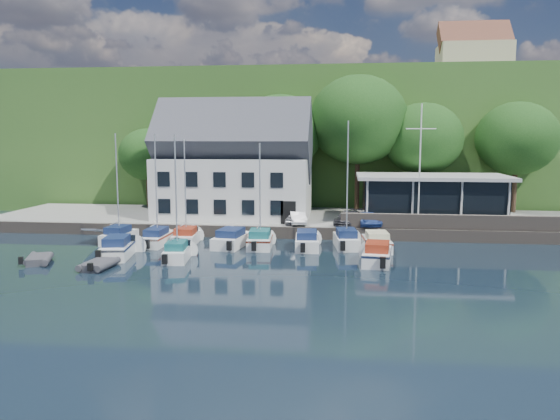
# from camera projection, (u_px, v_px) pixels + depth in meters

# --- Properties ---
(ground) EXTENTS (180.00, 180.00, 0.00)m
(ground) POSITION_uv_depth(u_px,v_px,m) (292.00, 271.00, 34.70)
(ground) COLOR black
(ground) RESTS_ON ground
(quay) EXTENTS (60.00, 13.00, 1.00)m
(quay) POSITION_uv_depth(u_px,v_px,m) (309.00, 221.00, 51.86)
(quay) COLOR gray
(quay) RESTS_ON ground
(quay_face) EXTENTS (60.00, 0.30, 1.00)m
(quay_face) POSITION_uv_depth(u_px,v_px,m) (304.00, 233.00, 45.46)
(quay_face) COLOR #5A5048
(quay_face) RESTS_ON ground
(hillside) EXTENTS (160.00, 75.00, 16.00)m
(hillside) POSITION_uv_depth(u_px,v_px,m) (326.00, 139.00, 94.66)
(hillside) COLOR #305620
(hillside) RESTS_ON ground
(field_patch) EXTENTS (50.00, 30.00, 0.30)m
(field_patch) POSITION_uv_depth(u_px,v_px,m) (371.00, 95.00, 100.53)
(field_patch) COLOR #4C5B2D
(field_patch) RESTS_ON hillside
(farmhouse) EXTENTS (10.40, 7.00, 8.20)m
(farmhouse) POSITION_uv_depth(u_px,v_px,m) (473.00, 58.00, 80.67)
(farmhouse) COLOR #BEAC8E
(farmhouse) RESTS_ON hillside
(harbor_building) EXTENTS (14.40, 8.20, 8.70)m
(harbor_building) POSITION_uv_depth(u_px,v_px,m) (234.00, 170.00, 51.04)
(harbor_building) COLOR silver
(harbor_building) RESTS_ON quay
(club_pavilion) EXTENTS (13.20, 7.20, 4.10)m
(club_pavilion) POSITION_uv_depth(u_px,v_px,m) (431.00, 198.00, 48.78)
(club_pavilion) COLOR black
(club_pavilion) RESTS_ON quay
(seawall) EXTENTS (18.00, 0.50, 1.20)m
(seawall) POSITION_uv_depth(u_px,v_px,m) (452.00, 222.00, 44.33)
(seawall) COLOR #5A5048
(seawall) RESTS_ON quay
(gangway) EXTENTS (1.20, 6.00, 1.40)m
(gangway) POSITION_uv_depth(u_px,v_px,m) (105.00, 239.00, 45.46)
(gangway) COLOR silver
(gangway) RESTS_ON ground
(car_silver) EXTENTS (1.70, 3.46, 1.14)m
(car_silver) POSITION_uv_depth(u_px,v_px,m) (295.00, 217.00, 47.37)
(car_silver) COLOR #A8A9AD
(car_silver) RESTS_ON quay
(car_white) EXTENTS (1.95, 3.86, 1.22)m
(car_white) POSITION_uv_depth(u_px,v_px,m) (297.00, 217.00, 47.20)
(car_white) COLOR silver
(car_white) RESTS_ON quay
(car_dgrey) EXTENTS (2.77, 4.28, 1.15)m
(car_dgrey) POSITION_uv_depth(u_px,v_px,m) (348.00, 218.00, 46.75)
(car_dgrey) COLOR #2F3035
(car_dgrey) RESTS_ON quay
(car_blue) EXTENTS (1.90, 3.67, 1.20)m
(car_blue) POSITION_uv_depth(u_px,v_px,m) (368.00, 219.00, 46.22)
(car_blue) COLOR #304B93
(car_blue) RESTS_ON quay
(flagpole) EXTENTS (2.44, 0.20, 10.16)m
(flagpole) POSITION_uv_depth(u_px,v_px,m) (420.00, 166.00, 45.13)
(flagpole) COLOR silver
(flagpole) RESTS_ON quay
(tree_0) EXTENTS (6.12, 6.12, 8.37)m
(tree_0) POSITION_uv_depth(u_px,v_px,m) (148.00, 168.00, 58.11)
(tree_0) COLOR black
(tree_0) RESTS_ON quay
(tree_1) EXTENTS (6.70, 6.70, 9.16)m
(tree_1) POSITION_uv_depth(u_px,v_px,m) (190.00, 165.00, 57.24)
(tree_1) COLOR black
(tree_1) RESTS_ON quay
(tree_2) EXTENTS (8.62, 8.62, 11.78)m
(tree_2) POSITION_uv_depth(u_px,v_px,m) (280.00, 152.00, 55.86)
(tree_2) COLOR black
(tree_2) RESTS_ON quay
(tree_3) EXTENTS (10.00, 10.00, 13.67)m
(tree_3) POSITION_uv_depth(u_px,v_px,m) (358.00, 143.00, 55.28)
(tree_3) COLOR black
(tree_3) RESTS_ON quay
(tree_4) EXTENTS (7.95, 7.95, 10.87)m
(tree_4) POSITION_uv_depth(u_px,v_px,m) (422.00, 157.00, 54.72)
(tree_4) COLOR black
(tree_4) RESTS_ON quay
(tree_5) EXTENTS (7.99, 7.99, 10.92)m
(tree_5) POSITION_uv_depth(u_px,v_px,m) (516.00, 157.00, 53.84)
(tree_5) COLOR black
(tree_5) RESTS_ON quay
(boat_r1_0) EXTENTS (2.23, 5.56, 8.64)m
(boat_r1_0) POSITION_uv_depth(u_px,v_px,m) (117.00, 190.00, 43.31)
(boat_r1_0) COLOR silver
(boat_r1_0) RESTS_ON ground
(boat_r1_1) EXTENTS (1.76, 6.31, 8.45)m
(boat_r1_1) POSITION_uv_depth(u_px,v_px,m) (156.00, 192.00, 42.60)
(boat_r1_1) COLOR silver
(boat_r1_1) RESTS_ON ground
(boat_r1_2) EXTENTS (2.31, 5.54, 8.19)m
(boat_r1_2) POSITION_uv_depth(u_px,v_px,m) (185.00, 193.00, 43.09)
(boat_r1_2) COLOR silver
(boat_r1_2) RESTS_ON ground
(boat_r1_3) EXTENTS (2.95, 6.55, 1.44)m
(boat_r1_3) POSITION_uv_depth(u_px,v_px,m) (231.00, 237.00, 42.44)
(boat_r1_3) COLOR silver
(boat_r1_3) RESTS_ON ground
(boat_r1_4) EXTENTS (2.30, 5.58, 8.79)m
(boat_r1_4) POSITION_uv_depth(u_px,v_px,m) (260.00, 191.00, 41.43)
(boat_r1_4) COLOR silver
(boat_r1_4) RESTS_ON ground
(boat_r1_5) EXTENTS (2.31, 6.22, 1.41)m
(boat_r1_5) POSITION_uv_depth(u_px,v_px,m) (307.00, 239.00, 41.66)
(boat_r1_5) COLOR silver
(boat_r1_5) RESTS_ON ground
(boat_r1_6) EXTENTS (2.53, 5.75, 9.06)m
(boat_r1_6) POSITION_uv_depth(u_px,v_px,m) (347.00, 189.00, 41.47)
(boat_r1_6) COLOR silver
(boat_r1_6) RESTS_ON ground
(boat_r1_7) EXTENTS (2.49, 5.85, 1.42)m
(boat_r1_7) POSITION_uv_depth(u_px,v_px,m) (377.00, 241.00, 41.12)
(boat_r1_7) COLOR silver
(boat_r1_7) RESTS_ON ground
(boat_r2_0) EXTENTS (2.99, 6.41, 1.52)m
(boat_r2_0) POSITION_uv_depth(u_px,v_px,m) (118.00, 246.00, 38.76)
(boat_r2_0) COLOR silver
(boat_r2_0) RESTS_ON ground
(boat_r2_1) EXTENTS (2.27, 5.41, 8.28)m
(boat_r2_1) POSITION_uv_depth(u_px,v_px,m) (176.00, 201.00, 37.25)
(boat_r2_1) COLOR silver
(boat_r2_1) RESTS_ON ground
(boat_r2_4) EXTENTS (2.57, 5.73, 1.51)m
(boat_r2_4) POSITION_uv_depth(u_px,v_px,m) (377.00, 253.00, 36.62)
(boat_r2_4) COLOR silver
(boat_r2_4) RESTS_ON ground
(dinghy_0) EXTENTS (2.71, 3.37, 0.68)m
(dinghy_0) POSITION_uv_depth(u_px,v_px,m) (39.00, 258.00, 36.89)
(dinghy_0) COLOR #35363B
(dinghy_0) RESTS_ON ground
(dinghy_1) EXTENTS (1.96, 3.05, 0.69)m
(dinghy_1) POSITION_uv_depth(u_px,v_px,m) (99.00, 263.00, 35.31)
(dinghy_1) COLOR #35363B
(dinghy_1) RESTS_ON ground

